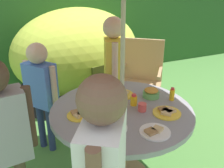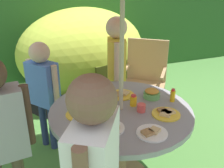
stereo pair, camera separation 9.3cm
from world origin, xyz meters
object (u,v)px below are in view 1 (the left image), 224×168
juice_bottle_far_left (172,94)px  cup_far (94,84)px  dome_tent (78,51)px  juice_bottle_mid_left (110,96)px  garden_table (121,122)px  juice_bottle_near_right (108,110)px  plate_center_back (121,94)px  snack_bowl (151,93)px  plate_far_right (79,115)px  plate_mid_right (155,131)px  plate_center_front (112,127)px  child_in_grey_shirt (0,128)px  child_in_white_shirt (103,167)px  juice_bottle_near_left (134,100)px  plate_back_edge (167,112)px  wooden_chair (141,75)px  child_in_blue_shirt (41,85)px  cup_near (142,107)px  child_in_yellow_shirt (113,61)px

juice_bottle_far_left → cup_far: 0.78m
dome_tent → juice_bottle_mid_left: dome_tent is taller
garden_table → juice_bottle_near_right: juice_bottle_near_right is taller
plate_center_back → juice_bottle_near_right: bearing=-130.3°
snack_bowl → cup_far: 0.59m
snack_bowl → plate_far_right: size_ratio=0.76×
snack_bowl → plate_far_right: bearing=-174.5°
plate_mid_right → plate_center_front: bearing=146.9°
child_in_grey_shirt → plate_mid_right: (1.01, -0.32, -0.10)m
cup_far → plate_center_back: bearing=-57.9°
child_in_grey_shirt → plate_center_front: (0.75, -0.15, -0.10)m
child_in_grey_shirt → plate_center_back: (1.05, 0.34, -0.10)m
child_in_white_shirt → cup_far: bearing=14.4°
juice_bottle_near_left → juice_bottle_near_right: size_ratio=0.82×
dome_tent → child_in_grey_shirt: (-1.17, -2.24, 0.20)m
plate_center_back → dome_tent: bearing=86.4°
plate_far_right → garden_table: bearing=-3.9°
child_in_grey_shirt → plate_far_right: size_ratio=6.68×
plate_back_edge → juice_bottle_far_left: size_ratio=1.91×
child_in_white_shirt → plate_back_edge: size_ratio=6.07×
wooden_chair → snack_bowl: (-0.41, -0.89, 0.20)m
wooden_chair → plate_back_edge: 1.30m
garden_table → juice_bottle_near_right: (-0.16, -0.07, 0.20)m
dome_tent → plate_far_right: (-0.59, -2.11, 0.10)m
plate_mid_right → juice_bottle_near_left: juice_bottle_near_left is taller
child_in_grey_shirt → juice_bottle_mid_left: 0.94m
child_in_blue_shirt → snack_bowl: bearing=17.4°
child_in_grey_shirt → cup_far: size_ratio=18.31×
child_in_grey_shirt → plate_center_front: size_ratio=6.02×
snack_bowl → cup_near: (-0.21, -0.20, -0.01)m
child_in_yellow_shirt → juice_bottle_near_left: child_in_yellow_shirt is taller
plate_mid_right → dome_tent: bearing=86.4°
child_in_grey_shirt → child_in_yellow_shirt: bearing=30.9°
juice_bottle_near_right → cup_far: bearing=81.5°
plate_center_back → plate_back_edge: 0.50m
child_in_white_shirt → cup_near: bearing=-11.4°
plate_center_back → child_in_grey_shirt: bearing=-162.2°
wooden_chair → juice_bottle_near_left: wooden_chair is taller
child_in_grey_shirt → cup_near: bearing=-6.1°
child_in_blue_shirt → child_in_white_shirt: bearing=-33.4°
garden_table → child_in_white_shirt: bearing=-121.8°
garden_table → dome_tent: dome_tent is taller
child_in_white_shirt → juice_bottle_near_right: (0.31, 0.68, -0.08)m
child_in_grey_shirt → juice_bottle_far_left: (1.44, 0.06, -0.05)m
child_in_yellow_shirt → child_in_white_shirt: child_in_white_shirt is taller
plate_back_edge → cup_far: (-0.38, 0.74, 0.03)m
snack_bowl → juice_bottle_near_right: juice_bottle_near_right is taller
plate_mid_right → garden_table: bearing=99.0°
plate_mid_right → cup_near: bearing=76.6°
child_in_yellow_shirt → plate_mid_right: 1.27m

